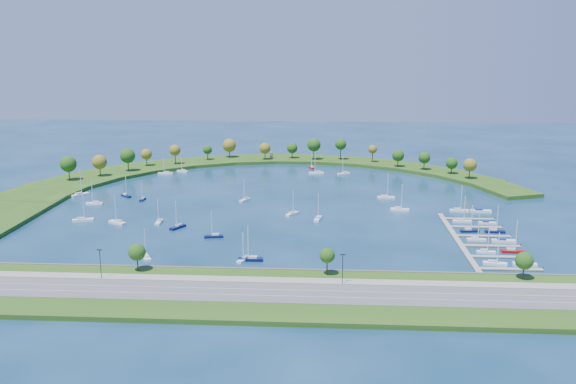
# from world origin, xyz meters

# --- Properties ---
(ground) EXTENTS (700.00, 700.00, 0.00)m
(ground) POSITION_xyz_m (0.00, 0.00, 0.00)
(ground) COLOR #072940
(ground) RESTS_ON ground
(south_shoreline) EXTENTS (420.00, 43.10, 11.60)m
(south_shoreline) POSITION_xyz_m (0.03, -122.88, 1.00)
(south_shoreline) COLOR #274B14
(south_shoreline) RESTS_ON ground
(breakwater) EXTENTS (286.74, 247.64, 2.00)m
(breakwater) POSITION_xyz_m (-46.33, 48.72, 0.99)
(breakwater) COLOR #274B14
(breakwater) RESTS_ON ground
(breakwater_trees) EXTENTS (238.51, 90.26, 14.51)m
(breakwater_trees) POSITION_xyz_m (-21.63, 83.76, 10.53)
(breakwater_trees) COLOR #382314
(breakwater_trees) RESTS_ON breakwater
(harbor_tower) EXTENTS (2.60, 2.60, 4.15)m
(harbor_tower) POSITION_xyz_m (-13.22, 115.57, 4.13)
(harbor_tower) COLOR gray
(harbor_tower) RESTS_ON breakwater
(dock_system) EXTENTS (24.28, 82.00, 1.60)m
(dock_system) POSITION_xyz_m (85.30, -61.00, 0.35)
(dock_system) COLOR gray
(dock_system) RESTS_ON ground
(moored_boat_0) EXTENTS (7.80, 4.75, 11.11)m
(moored_boat_0) POSITION_xyz_m (-65.50, 73.27, 0.88)
(moored_boat_0) COLOR white
(moored_boat_0) RESTS_ON ground
(moored_boat_1) EXTENTS (8.38, 2.63, 12.20)m
(moored_boat_1) POSITION_xyz_m (-90.79, -11.19, 0.91)
(moored_boat_1) COLOR white
(moored_boat_1) RESTS_ON ground
(moored_boat_2) EXTENTS (6.89, 6.54, 10.92)m
(moored_boat_2) POSITION_xyz_m (-80.35, 6.08, 0.88)
(moored_boat_2) COLOR #0A1140
(moored_boat_2) RESTS_ON ground
(moored_boat_3) EXTENTS (2.03, 6.43, 9.35)m
(moored_boat_3) POSITION_xyz_m (-69.39, -0.84, 0.84)
(moored_boat_3) COLOR #0A1140
(moored_boat_3) RESTS_ON ground
(moored_boat_4) EXTENTS (9.16, 2.81, 13.36)m
(moored_boat_4) POSITION_xyz_m (-3.01, -90.00, 0.95)
(moored_boat_4) COLOR #0A1140
(moored_boat_4) RESTS_ON ground
(moored_boat_5) EXTENTS (8.98, 6.77, 13.18)m
(moored_boat_5) POSITION_xyz_m (-68.02, -44.62, 0.94)
(moored_boat_5) COLOR white
(moored_boat_5) RESTS_ON ground
(moored_boat_6) EXTENTS (2.21, 7.56, 11.07)m
(moored_boat_6) POSITION_xyz_m (-49.83, -42.44, 0.88)
(moored_boat_6) COLOR white
(moored_boat_6) RESTS_ON ground
(moored_boat_7) EXTENTS (3.62, 8.42, 11.98)m
(moored_boat_7) POSITION_xyz_m (20.95, -32.86, 0.91)
(moored_boat_7) COLOR white
(moored_boat_7) RESTS_ON ground
(moored_boat_8) EXTENTS (8.12, 5.58, 11.72)m
(moored_boat_8) POSITION_xyz_m (35.37, 71.65, 0.90)
(moored_boat_8) COLOR white
(moored_boat_8) RESTS_ON ground
(moored_boat_9) EXTENTS (4.32, 7.93, 11.23)m
(moored_boat_9) POSITION_xyz_m (15.19, 89.93, 0.88)
(moored_boat_9) COLOR maroon
(moored_boat_9) RESTS_ON ground
(moored_boat_10) EXTENTS (9.62, 3.92, 13.73)m
(moored_boat_10) POSITION_xyz_m (18.48, 72.29, 0.96)
(moored_boat_10) COLOR white
(moored_boat_10) RESTS_ON ground
(moored_boat_11) EXTENTS (6.27, 7.81, 11.65)m
(moored_boat_11) POSITION_xyz_m (8.83, -24.87, 0.90)
(moored_boat_11) COLOR white
(moored_boat_11) RESTS_ON ground
(moored_boat_12) EXTENTS (9.13, 3.82, 13.01)m
(moored_boat_12) POSITION_xyz_m (-74.45, 65.38, 0.94)
(moored_boat_12) COLOR white
(moored_boat_12) RESTS_ON ground
(moored_boat_13) EXTENTS (9.45, 5.45, 13.41)m
(moored_boat_13) POSITION_xyz_m (-85.01, -41.51, 0.95)
(moored_boat_13) COLOR white
(moored_boat_13) RESTS_ON ground
(moored_boat_14) EXTENTS (5.41, 7.62, 11.05)m
(moored_boat_14) POSITION_xyz_m (-16.78, 0.94, 0.88)
(moored_boat_14) COLOR white
(moored_boat_14) RESTS_ON ground
(moored_boat_15) EXTENTS (5.10, 7.60, 10.92)m
(moored_boat_15) POSITION_xyz_m (-5.35, -89.94, 0.88)
(moored_boat_15) COLOR white
(moored_boat_15) RESTS_ON ground
(moored_boat_16) EXTENTS (5.50, 7.80, 11.30)m
(moored_boat_16) POSITION_xyz_m (-42.04, -90.06, 0.89)
(moored_boat_16) COLOR white
(moored_boat_16) RESTS_ON ground
(moored_boat_17) EXTENTS (8.12, 9.73, 14.68)m
(moored_boat_17) POSITION_xyz_m (-104.85, 5.91, 0.99)
(moored_boat_17) COLOR white
(moored_boat_17) RESTS_ON ground
(moored_boat_18) EXTENTS (9.19, 3.94, 13.08)m
(moored_boat_18) POSITION_xyz_m (59.91, -14.01, 0.94)
(moored_boat_18) COLOR white
(moored_boat_18) RESTS_ON ground
(moored_boat_19) EXTENTS (6.17, 8.39, 12.25)m
(moored_boat_19) POSITION_xyz_m (-39.56, -49.89, 0.91)
(moored_boat_19) COLOR #0A1140
(moored_boat_19) RESTS_ON ground
(moored_boat_20) EXTENTS (8.01, 3.51, 11.39)m
(moored_boat_20) POSITION_xyz_m (-21.59, -62.32, 0.89)
(moored_boat_20) COLOR #0A1140
(moored_boat_20) RESTS_ON ground
(moored_boat_21) EXTENTS (9.16, 2.93, 13.31)m
(moored_boat_21) POSITION_xyz_m (55.48, 10.14, 0.95)
(moored_boat_21) COLOR white
(moored_boat_21) RESTS_ON ground
(docked_boat_0) EXTENTS (8.66, 3.74, 12.32)m
(docked_boat_0) POSITION_xyz_m (85.52, -89.24, 0.92)
(docked_boat_0) COLOR white
(docked_boat_0) RESTS_ON ground
(docked_boat_1) EXTENTS (8.63, 3.32, 1.72)m
(docked_boat_1) POSITION_xyz_m (95.98, -89.34, 0.63)
(docked_boat_1) COLOR white
(docked_boat_1) RESTS_ON ground
(docked_boat_2) EXTENTS (7.21, 2.38, 10.46)m
(docked_boat_2) POSITION_xyz_m (85.54, -76.00, 0.87)
(docked_boat_2) COLOR white
(docked_boat_2) RESTS_ON ground
(docked_boat_3) EXTENTS (8.95, 2.88, 13.01)m
(docked_boat_3) POSITION_xyz_m (96.01, -74.79, 0.94)
(docked_boat_3) COLOR maroon
(docked_boat_3) RESTS_ON ground
(docked_boat_4) EXTENTS (7.62, 2.42, 11.08)m
(docked_boat_4) POSITION_xyz_m (85.53, -60.28, 0.88)
(docked_boat_4) COLOR white
(docked_boat_4) RESTS_ON ground
(docked_boat_5) EXTENTS (9.56, 3.13, 1.92)m
(docked_boat_5) POSITION_xyz_m (95.96, -61.97, 0.71)
(docked_boat_5) COLOR white
(docked_boat_5) RESTS_ON ground
(docked_boat_6) EXTENTS (8.16, 3.18, 11.69)m
(docked_boat_6) POSITION_xyz_m (85.52, -47.91, 0.90)
(docked_boat_6) COLOR #0A1140
(docked_boat_6) RESTS_ON ground
(docked_boat_7) EXTENTS (8.34, 2.59, 12.15)m
(docked_boat_7) POSITION_xyz_m (96.02, -48.28, 0.91)
(docked_boat_7) COLOR #0A1140
(docked_boat_7) RESTS_ON ground
(docked_boat_8) EXTENTS (8.37, 2.57, 12.21)m
(docked_boat_8) POSITION_xyz_m (85.52, -33.17, 0.91)
(docked_boat_8) COLOR white
(docked_boat_8) RESTS_ON ground
(docked_boat_9) EXTENTS (7.79, 2.43, 1.58)m
(docked_boat_9) POSITION_xyz_m (95.99, -35.16, 0.58)
(docked_boat_9) COLOR white
(docked_boat_9) RESTS_ON ground
(docked_boat_10) EXTENTS (8.79, 2.50, 12.90)m
(docked_boat_10) POSITION_xyz_m (87.91, -14.47, 0.93)
(docked_boat_10) COLOR white
(docked_boat_10) RESTS_ON ground
(docked_boat_11) EXTENTS (9.91, 3.10, 2.00)m
(docked_boat_11) POSITION_xyz_m (97.86, -15.05, 0.74)
(docked_boat_11) COLOR white
(docked_boat_11) RESTS_ON ground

